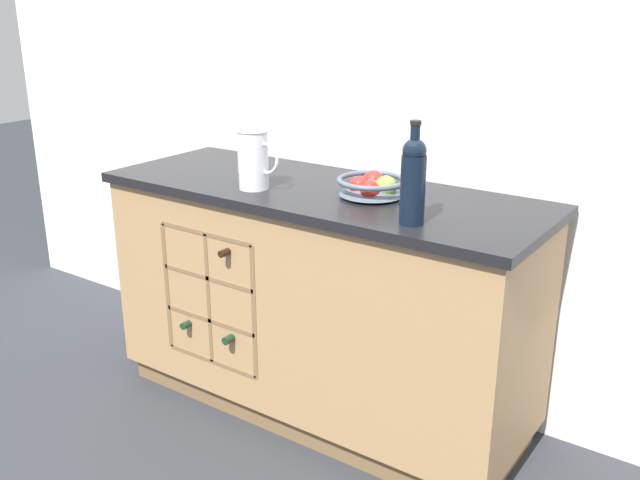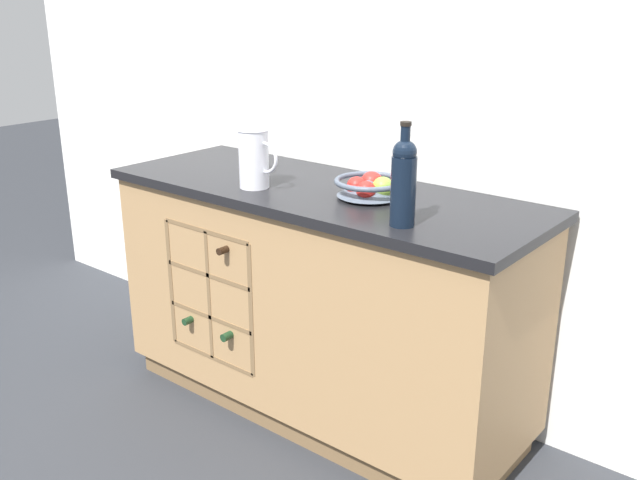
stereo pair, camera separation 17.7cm
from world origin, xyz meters
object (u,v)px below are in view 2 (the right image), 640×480
(fruit_bowl, at_px, (370,186))
(standing_wine_bottle, at_px, (404,180))
(white_pitcher, at_px, (254,157))
(ceramic_mug, at_px, (254,160))

(fruit_bowl, height_order, standing_wine_bottle, standing_wine_bottle)
(white_pitcher, height_order, standing_wine_bottle, standing_wine_bottle)
(fruit_bowl, bearing_deg, white_pitcher, -160.41)
(white_pitcher, height_order, ceramic_mug, white_pitcher)
(ceramic_mug, bearing_deg, fruit_bowl, -2.76)
(fruit_bowl, relative_size, ceramic_mug, 1.96)
(white_pitcher, xyz_separation_m, ceramic_mug, (-0.17, 0.17, -0.06))
(ceramic_mug, height_order, standing_wine_bottle, standing_wine_bottle)
(ceramic_mug, xyz_separation_m, standing_wine_bottle, (0.82, -0.21, 0.09))
(fruit_bowl, bearing_deg, ceramic_mug, 177.24)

